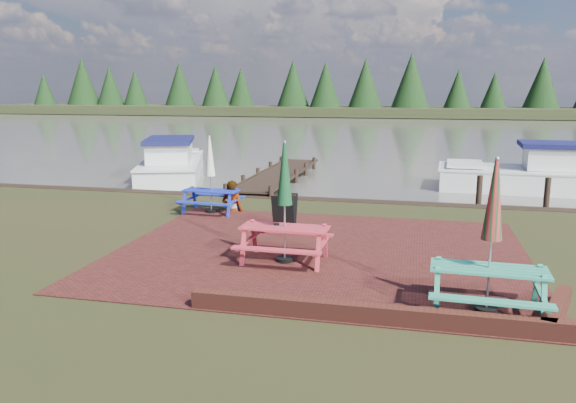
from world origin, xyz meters
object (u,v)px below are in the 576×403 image
at_px(picnic_table_blue, 211,186).
at_px(person, 232,181).
at_px(picnic_table_red, 285,221).
at_px(chalkboard, 285,212).
at_px(boat_jetty, 172,166).
at_px(jetty, 279,174).
at_px(picnic_table_teal, 490,261).
at_px(boat_near, 548,176).

relative_size(picnic_table_blue, person, 1.21).
distance_m(picnic_table_blue, person, 0.64).
relative_size(picnic_table_red, picnic_table_blue, 1.13).
xyz_separation_m(chalkboard, boat_jetty, (-6.81, 8.09, -0.10)).
bearing_deg(jetty, person, -87.80).
relative_size(picnic_table_red, boat_jetty, 0.35).
relative_size(picnic_table_red, chalkboard, 2.69).
bearing_deg(picnic_table_teal, jetty, 119.79).
height_order(picnic_table_teal, person, picnic_table_teal).
distance_m(chalkboard, person, 2.76).
height_order(chalkboard, boat_jetty, boat_jetty).
xyz_separation_m(picnic_table_teal, boat_near, (3.53, 13.04, -0.48)).
xyz_separation_m(picnic_table_red, person, (-2.65, 4.44, 0.04)).
bearing_deg(person, picnic_table_blue, 34.17).
relative_size(picnic_table_blue, jetty, 0.25).
distance_m(chalkboard, boat_jetty, 10.58).
distance_m(picnic_table_teal, boat_jetty, 16.93).
bearing_deg(boat_jetty, picnic_table_teal, -67.34).
xyz_separation_m(picnic_table_teal, jetty, (-6.75, 13.04, -0.77)).
bearing_deg(boat_jetty, chalkboard, -69.01).
height_order(chalkboard, jetty, chalkboard).
distance_m(jetty, boat_jetty, 4.56).
bearing_deg(chalkboard, picnic_table_red, -72.69).
xyz_separation_m(picnic_table_blue, boat_jetty, (-4.23, 6.56, -0.40)).
height_order(picnic_table_red, jetty, picnic_table_red).
relative_size(picnic_table_teal, picnic_table_blue, 1.13).
bearing_deg(boat_near, picnic_table_red, 149.43).
xyz_separation_m(picnic_table_teal, boat_jetty, (-11.28, 12.62, -0.50)).
xyz_separation_m(picnic_table_red, boat_jetty, (-7.44, 10.71, -0.50)).
relative_size(boat_jetty, boat_near, 0.95).
bearing_deg(picnic_table_blue, boat_near, 36.54).
bearing_deg(jetty, boat_jetty, -174.76).
bearing_deg(chalkboard, boat_jetty, 134.02).
xyz_separation_m(picnic_table_teal, picnic_table_blue, (-7.05, 6.06, -0.10)).
bearing_deg(picnic_table_teal, person, 138.06).
height_order(boat_near, person, person).
relative_size(chalkboard, boat_near, 0.12).
bearing_deg(jetty, picnic_table_teal, -62.64).
bearing_deg(picnic_table_teal, picnic_table_red, 155.97).
bearing_deg(picnic_table_red, boat_near, 57.58).
relative_size(picnic_table_teal, boat_near, 0.33).
height_order(boat_jetty, boat_near, boat_near).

